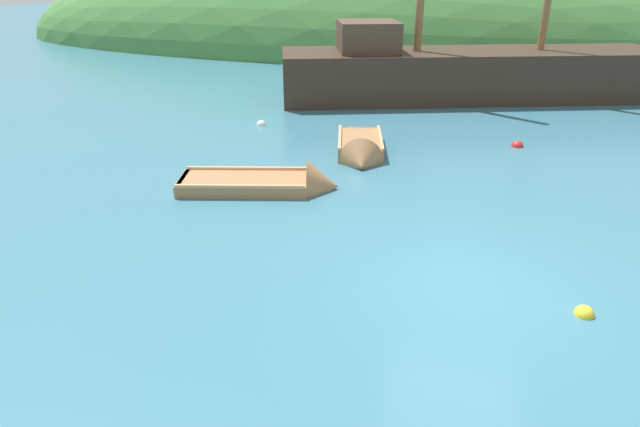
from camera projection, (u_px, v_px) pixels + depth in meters
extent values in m
plane|color=teal|center=(466.00, 285.00, 9.21)|extent=(120.00, 120.00, 0.00)
ellipsoid|color=#477F3D|center=(407.00, 46.00, 36.14)|extent=(55.63, 18.41, 13.23)
cube|color=#38281E|center=(470.00, 85.00, 21.90)|extent=(15.02, 8.02, 2.65)
cube|color=#997A51|center=(473.00, 52.00, 21.37)|extent=(14.38, 7.57, 0.10)
cube|color=#4C3828|center=(368.00, 36.00, 20.87)|extent=(2.85, 2.93, 1.10)
cube|color=#9E7047|center=(360.00, 146.00, 15.85)|extent=(1.74, 2.61, 0.47)
cone|color=#9E7047|center=(361.00, 163.00, 14.48)|extent=(1.28, 0.86, 1.17)
cube|color=tan|center=(359.00, 133.00, 16.86)|extent=(1.11, 0.37, 0.33)
cube|color=tan|center=(360.00, 145.00, 15.39)|extent=(1.15, 0.43, 0.05)
cube|color=tan|center=(360.00, 136.00, 16.16)|extent=(1.15, 0.43, 0.05)
cube|color=tan|center=(340.00, 137.00, 15.76)|extent=(0.60, 2.30, 0.07)
cube|color=tan|center=(380.00, 137.00, 15.72)|extent=(0.60, 2.30, 0.07)
cube|color=#9E7047|center=(244.00, 186.00, 13.12)|extent=(3.24, 2.01, 0.39)
cone|color=#9E7047|center=(323.00, 186.00, 13.10)|extent=(1.02, 1.38, 1.23)
cube|color=tan|center=(183.00, 183.00, 13.12)|extent=(0.41, 1.16, 0.27)
cube|color=tan|center=(266.00, 181.00, 13.06)|extent=(0.47, 1.20, 0.05)
cube|color=tan|center=(221.00, 180.00, 13.08)|extent=(0.47, 1.20, 0.05)
cube|color=tan|center=(240.00, 186.00, 12.48)|extent=(2.88, 0.81, 0.07)
cube|color=tan|center=(247.00, 168.00, 13.59)|extent=(2.88, 0.81, 0.07)
sphere|color=yellow|center=(584.00, 315.00, 8.42)|extent=(0.30, 0.30, 0.30)
sphere|color=white|center=(261.00, 125.00, 18.39)|extent=(0.32, 0.32, 0.32)
sphere|color=red|center=(517.00, 146.00, 16.21)|extent=(0.35, 0.35, 0.35)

